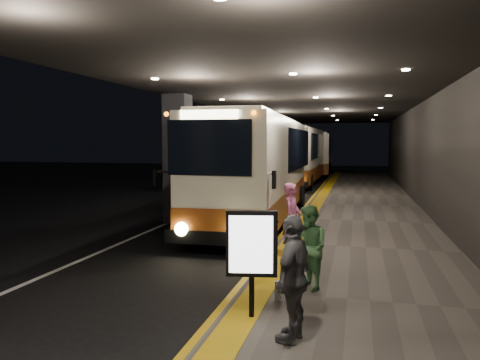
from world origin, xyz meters
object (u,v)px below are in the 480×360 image
at_px(coach_second, 300,158).
at_px(passenger_waiting_grey, 293,278).
at_px(stanchion_post, 274,248).
at_px(coach_main, 258,173).
at_px(passenger_boarding, 292,218).
at_px(info_sign, 252,246).
at_px(passenger_waiting_green, 309,247).
at_px(bag_polka, 283,291).
at_px(coach_third, 315,155).

distance_m(coach_second, passenger_waiting_grey, 24.73).
bearing_deg(stanchion_post, coach_main, 104.47).
xyz_separation_m(passenger_boarding, info_sign, (-0.02, -4.25, 0.25)).
relative_size(passenger_waiting_green, info_sign, 0.93).
distance_m(coach_main, bag_polka, 8.84).
height_order(passenger_boarding, info_sign, passenger_boarding).
relative_size(coach_second, coach_third, 1.03).
bearing_deg(passenger_waiting_green, stanchion_post, -170.83).
xyz_separation_m(coach_main, coach_third, (-0.15, 24.38, -0.06)).
xyz_separation_m(passenger_waiting_green, bag_polka, (-0.36, -0.70, -0.60)).
bearing_deg(passenger_waiting_green, passenger_waiting_grey, -34.85).
bearing_deg(passenger_boarding, info_sign, -171.15).
xyz_separation_m(coach_second, coach_third, (0.17, 9.82, -0.07)).
height_order(coach_third, passenger_waiting_grey, coach_third).
relative_size(coach_main, stanchion_post, 10.80).
height_order(coach_main, coach_second, coach_second).
xyz_separation_m(coach_second, bag_polka, (2.52, -23.01, -1.41)).
xyz_separation_m(passenger_waiting_green, info_sign, (-0.70, -1.59, 0.33)).
bearing_deg(coach_third, passenger_waiting_green, -88.45).
relative_size(coach_main, coach_second, 1.01).
height_order(passenger_waiting_grey, stanchion_post, passenger_waiting_grey).
distance_m(coach_main, coach_third, 24.38).
height_order(bag_polka, stanchion_post, stanchion_post).
bearing_deg(stanchion_post, bag_polka, -74.56).
xyz_separation_m(coach_second, passenger_boarding, (2.20, -19.65, -0.72)).
height_order(coach_main, passenger_waiting_green, coach_main).
bearing_deg(stanchion_post, passenger_waiting_grey, -75.42).
distance_m(passenger_waiting_grey, bag_polka, 1.73).
xyz_separation_m(coach_main, passenger_waiting_grey, (2.58, -9.99, -0.70)).
relative_size(passenger_waiting_grey, bag_polka, 5.41).
xyz_separation_m(coach_main, info_sign, (1.87, -9.34, -0.46)).
distance_m(coach_third, passenger_waiting_grey, 34.48).
distance_m(bag_polka, stanchion_post, 1.59).
height_order(coach_main, bag_polka, coach_main).
bearing_deg(coach_third, info_sign, -89.86).
xyz_separation_m(coach_second, stanchion_post, (2.11, -21.52, -1.03)).
xyz_separation_m(passenger_waiting_green, passenger_waiting_grey, (0.02, -2.24, 0.09)).
bearing_deg(coach_second, passenger_waiting_green, -81.98).
bearing_deg(coach_second, passenger_boarding, -82.95).
bearing_deg(info_sign, coach_second, 84.69).
bearing_deg(coach_third, coach_main, -92.93).
bearing_deg(coach_main, coach_third, 88.34).
distance_m(coach_main, info_sign, 9.53).
height_order(passenger_boarding, stanchion_post, passenger_boarding).
height_order(coach_third, passenger_waiting_green, coach_third).
xyz_separation_m(bag_polka, stanchion_post, (-0.41, 1.49, 0.37)).
relative_size(passenger_waiting_green, passenger_waiting_grey, 0.89).
bearing_deg(passenger_waiting_green, bag_polka, -62.42).
relative_size(coach_third, passenger_waiting_grey, 6.49).
xyz_separation_m(passenger_waiting_green, stanchion_post, (-0.77, 0.79, -0.23)).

